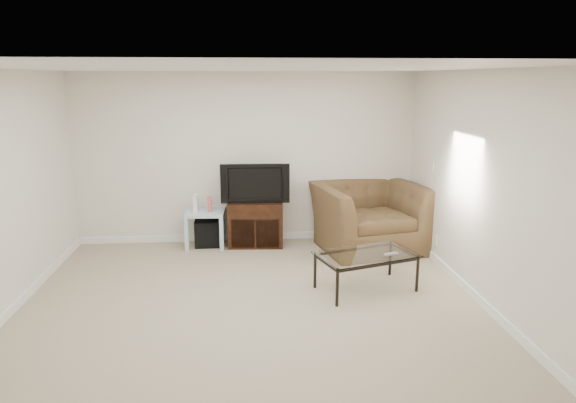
{
  "coord_description": "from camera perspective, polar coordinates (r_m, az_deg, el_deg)",
  "views": [
    {
      "loc": [
        -0.05,
        -5.02,
        2.41
      ],
      "look_at": [
        0.5,
        1.2,
        0.9
      ],
      "focal_mm": 32.0,
      "sensor_mm": 36.0,
      "label": 1
    }
  ],
  "objects": [
    {
      "name": "ceiling",
      "position": [
        5.02,
        -4.63,
        14.59
      ],
      "size": [
        5.0,
        5.0,
        0.0
      ],
      "primitive_type": "plane",
      "color": "white",
      "rests_on": "ground"
    },
    {
      "name": "plate_back",
      "position": [
        7.72,
        -15.11,
        4.47
      ],
      "size": [
        0.12,
        0.02,
        0.12
      ],
      "primitive_type": "cube",
      "color": "white",
      "rests_on": "wall_back"
    },
    {
      "name": "side_table",
      "position": [
        7.63,
        -9.09,
        -2.92
      ],
      "size": [
        0.58,
        0.58,
        0.53
      ],
      "primitive_type": null,
      "rotation": [
        0.0,
        0.0,
        -0.05
      ],
      "color": "#CBEFFA",
      "rests_on": "floor"
    },
    {
      "name": "dvd_player",
      "position": [
        7.49,
        -3.63,
        -0.81
      ],
      "size": [
        0.49,
        0.36,
        0.07
      ],
      "primitive_type": "cube",
      "rotation": [
        0.0,
        0.0,
        -0.07
      ],
      "color": "black",
      "rests_on": "tv_stand"
    },
    {
      "name": "plate_right_switch",
      "position": [
        7.18,
        15.75,
        3.79
      ],
      "size": [
        0.02,
        0.09,
        0.13
      ],
      "primitive_type": "cube",
      "color": "white",
      "rests_on": "wall_right"
    },
    {
      "name": "remote",
      "position": [
        6.01,
        11.39,
        -5.72
      ],
      "size": [
        0.18,
        0.1,
        0.02
      ],
      "primitive_type": "cube",
      "rotation": [
        0.0,
        0.0,
        0.32
      ],
      "color": "#B2B2B7",
      "rests_on": "coffee_table"
    },
    {
      "name": "floor",
      "position": [
        5.57,
        -4.14,
        -12.08
      ],
      "size": [
        5.0,
        5.0,
        0.0
      ],
      "primitive_type": "plane",
      "color": "tan",
      "rests_on": "ground"
    },
    {
      "name": "subwoofer",
      "position": [
        7.67,
        -8.8,
        -3.43
      ],
      "size": [
        0.4,
        0.4,
        0.39
      ],
      "primitive_type": "cube",
      "rotation": [
        0.0,
        0.0,
        0.01
      ],
      "color": "black",
      "rests_on": "floor"
    },
    {
      "name": "plate_right_outlet",
      "position": [
        7.13,
        16.1,
        -4.17
      ],
      "size": [
        0.02,
        0.08,
        0.12
      ],
      "primitive_type": "cube",
      "color": "white",
      "rests_on": "wall_right"
    },
    {
      "name": "coffee_table",
      "position": [
        6.07,
        8.63,
        -7.73
      ],
      "size": [
        1.25,
        0.94,
        0.44
      ],
      "primitive_type": null,
      "rotation": [
        0.0,
        0.0,
        0.31
      ],
      "color": "black",
      "rests_on": "floor"
    },
    {
      "name": "game_case",
      "position": [
        7.51,
        -8.71,
        -0.27
      ],
      "size": [
        0.06,
        0.15,
        0.21
      ],
      "primitive_type": "cube",
      "rotation": [
        0.0,
        0.0,
        0.0
      ],
      "color": "#CC4C4C",
      "rests_on": "side_table"
    },
    {
      "name": "wall_back",
      "position": [
        7.61,
        -4.63,
        4.78
      ],
      "size": [
        5.0,
        0.02,
        2.5
      ],
      "primitive_type": "cube",
      "color": "silver",
      "rests_on": "ground"
    },
    {
      "name": "recliner",
      "position": [
        7.41,
        9.03,
        -0.51
      ],
      "size": [
        1.59,
        1.2,
        1.25
      ],
      "primitive_type": "imported",
      "rotation": [
        0.0,
        0.0,
        0.2
      ],
      "color": "#48321E",
      "rests_on": "floor"
    },
    {
      "name": "wall_right",
      "position": [
        5.75,
        21.41,
        1.01
      ],
      "size": [
        0.02,
        5.0,
        2.5
      ],
      "primitive_type": "cube",
      "color": "silver",
      "rests_on": "ground"
    },
    {
      "name": "television",
      "position": [
        7.42,
        -3.67,
        2.16
      ],
      "size": [
        0.92,
        0.21,
        0.57
      ],
      "primitive_type": "imported",
      "rotation": [
        0.0,
        0.0,
        -0.03
      ],
      "color": "black",
      "rests_on": "tv_stand"
    },
    {
      "name": "tv_stand",
      "position": [
        7.59,
        -3.59,
        -2.34
      ],
      "size": [
        0.83,
        0.6,
        0.66
      ],
      "primitive_type": null,
      "rotation": [
        0.0,
        0.0,
        -0.07
      ],
      "color": "black",
      "rests_on": "floor"
    },
    {
      "name": "game_console",
      "position": [
        7.53,
        -10.21,
        -0.16
      ],
      "size": [
        0.07,
        0.18,
        0.24
      ],
      "primitive_type": "cube",
      "rotation": [
        0.0,
        0.0,
        -0.07
      ],
      "color": "white",
      "rests_on": "side_table"
    }
  ]
}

